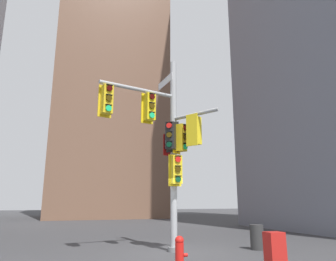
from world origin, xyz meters
TOP-DOWN VIEW (x-y plane):
  - ground at (0.00, 0.00)m, footprint 120.00×120.00m
  - building_mid_block at (0.40, 26.44)m, footprint 12.34×12.34m
  - signal_pole_assembly at (-0.36, -0.29)m, footprint 3.99×2.39m
  - fire_hydrant at (-0.85, -2.91)m, footprint 0.33×0.23m
  - newspaper_box at (1.38, -3.77)m, footprint 0.45×0.36m
  - trash_bin at (3.03, -0.49)m, footprint 0.49×0.49m

SIDE VIEW (x-z plane):
  - ground at x=0.00m, z-range 0.00..0.00m
  - trash_bin at x=3.03m, z-range 0.00..0.87m
  - fire_hydrant at x=-0.85m, z-range 0.02..0.86m
  - newspaper_box at x=1.38m, z-range 0.00..0.95m
  - signal_pole_assembly at x=-0.36m, z-range 0.45..7.53m
  - building_mid_block at x=0.40m, z-range 0.00..39.08m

